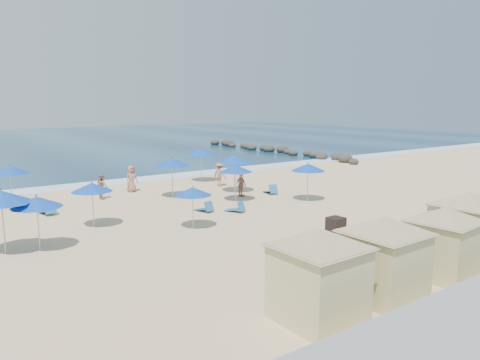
{
  "coord_description": "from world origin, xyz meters",
  "views": [
    {
      "loc": [
        -12.28,
        -18.37,
        6.09
      ],
      "look_at": [
        3.14,
        3.0,
        1.66
      ],
      "focal_mm": 35.0,
      "sensor_mm": 36.0,
      "label": 1
    }
  ],
  "objects_px": {
    "beachgoer_1": "(241,185)",
    "umbrella_2": "(1,197)",
    "cabana_0": "(319,263)",
    "umbrella_3": "(10,170)",
    "umbrella_4": "(92,187)",
    "umbrella_7": "(236,168)",
    "cabana_1": "(384,247)",
    "umbrella_10": "(308,167)",
    "umbrella_6": "(172,162)",
    "umbrella_8": "(201,152)",
    "beachgoer_0": "(102,186)",
    "umbrella_5": "(193,191)",
    "umbrella_1": "(37,202)",
    "rock_jetty": "(274,150)",
    "cabana_3": "(467,217)",
    "beachgoer_3": "(132,179)",
    "beachgoer_2": "(220,174)",
    "trash_bin": "(336,225)",
    "umbrella_9": "(234,159)",
    "cabana_2": "(444,233)"
  },
  "relations": [
    {
      "from": "beachgoer_1",
      "to": "umbrella_2",
      "type": "bearing_deg",
      "value": 102.84
    },
    {
      "from": "cabana_0",
      "to": "umbrella_3",
      "type": "xyz_separation_m",
      "value": [
        -4.13,
        21.02,
        0.47
      ]
    },
    {
      "from": "umbrella_4",
      "to": "umbrella_7",
      "type": "bearing_deg",
      "value": 5.35
    },
    {
      "from": "cabana_1",
      "to": "umbrella_10",
      "type": "height_order",
      "value": "cabana_1"
    },
    {
      "from": "umbrella_4",
      "to": "umbrella_6",
      "type": "bearing_deg",
      "value": 32.44
    },
    {
      "from": "umbrella_2",
      "to": "umbrella_8",
      "type": "height_order",
      "value": "umbrella_2"
    },
    {
      "from": "umbrella_10",
      "to": "beachgoer_0",
      "type": "distance_m",
      "value": 12.97
    },
    {
      "from": "umbrella_3",
      "to": "umbrella_4",
      "type": "xyz_separation_m",
      "value": [
        2.33,
        -7.49,
        -0.17
      ]
    },
    {
      "from": "umbrella_6",
      "to": "umbrella_10",
      "type": "height_order",
      "value": "umbrella_6"
    },
    {
      "from": "umbrella_5",
      "to": "umbrella_10",
      "type": "bearing_deg",
      "value": 8.91
    },
    {
      "from": "umbrella_10",
      "to": "beachgoer_1",
      "type": "bearing_deg",
      "value": 127.32
    },
    {
      "from": "cabana_1",
      "to": "beachgoer_0",
      "type": "relative_size",
      "value": 2.83
    },
    {
      "from": "umbrella_4",
      "to": "beachgoer_1",
      "type": "xyz_separation_m",
      "value": [
        10.2,
        1.72,
        -1.2
      ]
    },
    {
      "from": "umbrella_1",
      "to": "umbrella_3",
      "type": "distance_m",
      "value": 9.88
    },
    {
      "from": "cabana_1",
      "to": "umbrella_4",
      "type": "xyz_separation_m",
      "value": [
        -4.53,
        13.64,
        0.33
      ]
    },
    {
      "from": "cabana_1",
      "to": "beachgoer_1",
      "type": "bearing_deg",
      "value": 69.72
    },
    {
      "from": "cabana_1",
      "to": "umbrella_10",
      "type": "xyz_separation_m",
      "value": [
        8.28,
        11.94,
        0.45
      ]
    },
    {
      "from": "rock_jetty",
      "to": "umbrella_10",
      "type": "bearing_deg",
      "value": -125.65
    },
    {
      "from": "cabana_3",
      "to": "beachgoer_3",
      "type": "xyz_separation_m",
      "value": [
        -5.05,
        20.64,
        -0.78
      ]
    },
    {
      "from": "cabana_3",
      "to": "rock_jetty",
      "type": "bearing_deg",
      "value": 61.08
    },
    {
      "from": "beachgoer_0",
      "to": "umbrella_8",
      "type": "bearing_deg",
      "value": -76.88
    },
    {
      "from": "umbrella_6",
      "to": "beachgoer_2",
      "type": "distance_m",
      "value": 5.18
    },
    {
      "from": "umbrella_5",
      "to": "cabana_3",
      "type": "bearing_deg",
      "value": -57.8
    },
    {
      "from": "umbrella_4",
      "to": "beachgoer_1",
      "type": "relative_size",
      "value": 1.45
    },
    {
      "from": "rock_jetty",
      "to": "beachgoer_0",
      "type": "xyz_separation_m",
      "value": [
        -26.36,
        -14.63,
        0.45
      ]
    },
    {
      "from": "umbrella_1",
      "to": "umbrella_10",
      "type": "xyz_separation_m",
      "value": [
        15.86,
        0.67,
        0.05
      ]
    },
    {
      "from": "rock_jetty",
      "to": "umbrella_4",
      "type": "distance_m",
      "value": 35.88
    },
    {
      "from": "cabana_1",
      "to": "cabana_3",
      "type": "relative_size",
      "value": 0.98
    },
    {
      "from": "umbrella_1",
      "to": "umbrella_8",
      "type": "relative_size",
      "value": 0.89
    },
    {
      "from": "cabana_3",
      "to": "beachgoer_1",
      "type": "xyz_separation_m",
      "value": [
        0.02,
        14.92,
        -0.9
      ]
    },
    {
      "from": "umbrella_3",
      "to": "umbrella_10",
      "type": "xyz_separation_m",
      "value": [
        15.14,
        -9.19,
        -0.05
      ]
    },
    {
      "from": "trash_bin",
      "to": "umbrella_6",
      "type": "height_order",
      "value": "umbrella_6"
    },
    {
      "from": "rock_jetty",
      "to": "umbrella_3",
      "type": "relative_size",
      "value": 10.72
    },
    {
      "from": "umbrella_5",
      "to": "umbrella_9",
      "type": "height_order",
      "value": "umbrella_9"
    },
    {
      "from": "umbrella_6",
      "to": "umbrella_10",
      "type": "relative_size",
      "value": 1.09
    },
    {
      "from": "umbrella_7",
      "to": "umbrella_9",
      "type": "height_order",
      "value": "umbrella_9"
    },
    {
      "from": "umbrella_3",
      "to": "umbrella_7",
      "type": "bearing_deg",
      "value": -29.97
    },
    {
      "from": "umbrella_2",
      "to": "umbrella_10",
      "type": "relative_size",
      "value": 1.12
    },
    {
      "from": "umbrella_1",
      "to": "umbrella_4",
      "type": "height_order",
      "value": "umbrella_1"
    },
    {
      "from": "cabana_2",
      "to": "umbrella_2",
      "type": "distance_m",
      "value": 16.79
    },
    {
      "from": "umbrella_2",
      "to": "beachgoer_2",
      "type": "relative_size",
      "value": 1.52
    },
    {
      "from": "umbrella_6",
      "to": "beachgoer_0",
      "type": "distance_m",
      "value": 4.63
    },
    {
      "from": "umbrella_6",
      "to": "beachgoer_1",
      "type": "relative_size",
      "value": 1.68
    },
    {
      "from": "cabana_1",
      "to": "umbrella_7",
      "type": "bearing_deg",
      "value": 72.26
    },
    {
      "from": "umbrella_2",
      "to": "umbrella_9",
      "type": "xyz_separation_m",
      "value": [
        15.02,
        5.24,
        -0.06
      ]
    },
    {
      "from": "beachgoer_1",
      "to": "umbrella_8",
      "type": "bearing_deg",
      "value": -9.79
    },
    {
      "from": "cabana_1",
      "to": "umbrella_9",
      "type": "relative_size",
      "value": 1.74
    },
    {
      "from": "beachgoer_3",
      "to": "beachgoer_1",
      "type": "bearing_deg",
      "value": -63.1
    },
    {
      "from": "cabana_3",
      "to": "umbrella_4",
      "type": "xyz_separation_m",
      "value": [
        -10.19,
        13.2,
        0.3
      ]
    },
    {
      "from": "umbrella_3",
      "to": "cabana_1",
      "type": "bearing_deg",
      "value": -72.01
    }
  ]
}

